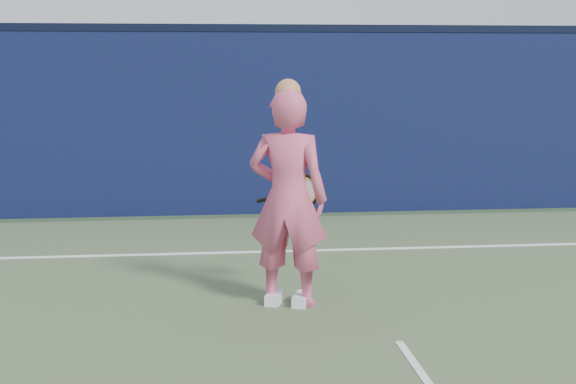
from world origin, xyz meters
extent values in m
cube|color=#0C1938|center=(0.00, 6.50, 1.25)|extent=(24.00, 0.40, 2.50)
cube|color=black|center=(0.00, 6.50, 2.55)|extent=(24.00, 0.42, 0.10)
imported|color=#D85479|center=(-0.73, 2.06, 0.94)|extent=(0.79, 0.64, 1.88)
sphere|color=tan|center=(-0.73, 2.06, 1.85)|extent=(0.22, 0.22, 0.22)
cube|color=white|center=(-0.62, 2.02, 0.05)|extent=(0.20, 0.30, 0.10)
cube|color=white|center=(-0.84, 2.10, 0.05)|extent=(0.20, 0.30, 0.10)
torus|color=black|center=(-0.57, 2.42, 0.94)|extent=(0.34, 0.14, 0.34)
torus|color=yellow|center=(-0.57, 2.42, 0.94)|extent=(0.28, 0.10, 0.28)
cylinder|color=beige|center=(-0.57, 2.42, 0.94)|extent=(0.27, 0.09, 0.27)
cylinder|color=black|center=(-0.78, 2.57, 0.88)|extent=(0.29, 0.16, 0.11)
cylinder|color=black|center=(-0.89, 2.65, 0.83)|extent=(0.14, 0.09, 0.07)
cube|color=white|center=(0.00, 4.00, 0.01)|extent=(11.00, 0.08, 0.01)
camera|label=1|loc=(-1.45, -4.66, 2.09)|focal=50.00mm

